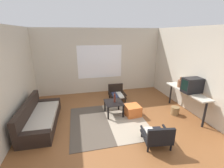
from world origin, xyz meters
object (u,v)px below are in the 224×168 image
(coffee_table, at_px, (114,104))
(clay_vase, at_px, (181,83))
(console_shelf, at_px, (187,93))
(crt_television, at_px, (192,85))
(armchair_by_window, at_px, (117,93))
(armchair_striped_foreground, at_px, (157,136))
(wicker_basket, at_px, (175,111))
(glass_bottle, at_px, (115,98))
(couch, at_px, (39,118))
(ottoman_orange, at_px, (133,110))

(coffee_table, distance_m, clay_vase, 2.32)
(console_shelf, bearing_deg, crt_television, -91.04)
(armchair_by_window, bearing_deg, armchair_striped_foreground, -85.55)
(coffee_table, bearing_deg, armchair_by_window, 70.56)
(console_shelf, xyz_separation_m, wicker_basket, (-0.33, 0.00, -0.58))
(console_shelf, height_order, glass_bottle, console_shelf)
(clay_vase, bearing_deg, glass_bottle, 176.75)
(console_shelf, xyz_separation_m, clay_vase, (-0.00, 0.34, 0.22))
(armchair_striped_foreground, bearing_deg, crt_television, 32.24)
(couch, height_order, wicker_basket, couch)
(ottoman_orange, bearing_deg, armchair_striped_foreground, -87.91)
(ottoman_orange, xyz_separation_m, wicker_basket, (1.35, -0.26, -0.04))
(armchair_striped_foreground, bearing_deg, glass_bottle, 109.49)
(couch, bearing_deg, crt_television, -6.92)
(armchair_striped_foreground, distance_m, console_shelf, 2.07)
(armchair_striped_foreground, xyz_separation_m, crt_television, (1.62, 1.02, 0.76))
(armchair_striped_foreground, bearing_deg, wicker_basket, 42.78)
(ottoman_orange, xyz_separation_m, console_shelf, (1.68, -0.26, 0.54))
(coffee_table, bearing_deg, couch, -177.41)
(crt_television, height_order, glass_bottle, crt_television)
(coffee_table, xyz_separation_m, armchair_by_window, (0.40, 1.13, -0.09))
(armchair_striped_foreground, xyz_separation_m, wicker_basket, (1.29, 1.20, -0.14))
(armchair_striped_foreground, relative_size, glass_bottle, 2.16)
(console_shelf, height_order, crt_television, crt_television)
(crt_television, bearing_deg, ottoman_orange, 165.50)
(armchair_by_window, height_order, crt_television, crt_television)
(wicker_basket, bearing_deg, crt_television, -28.27)
(console_shelf, bearing_deg, armchair_striped_foreground, -143.62)
(couch, height_order, crt_television, crt_television)
(couch, xyz_separation_m, console_shelf, (4.43, -0.36, 0.49))
(ottoman_orange, bearing_deg, coffee_table, 160.05)
(armchair_striped_foreground, relative_size, wicker_basket, 2.63)
(couch, height_order, glass_bottle, glass_bottle)
(coffee_table, relative_size, armchair_striped_foreground, 0.88)
(coffee_table, relative_size, armchair_by_window, 0.96)
(armchair_striped_foreground, height_order, ottoman_orange, armchair_striped_foreground)
(armchair_by_window, xyz_separation_m, wicker_basket, (1.51, -1.59, -0.12))
(couch, relative_size, console_shelf, 1.21)
(armchair_striped_foreground, bearing_deg, ottoman_orange, 92.09)
(crt_television, bearing_deg, clay_vase, 89.65)
(armchair_by_window, distance_m, clay_vase, 2.33)
(armchair_by_window, bearing_deg, crt_television, -43.88)
(coffee_table, distance_m, wicker_basket, 1.98)
(console_shelf, distance_m, wicker_basket, 0.67)
(coffee_table, height_order, crt_television, crt_television)
(couch, height_order, ottoman_orange, couch)
(coffee_table, bearing_deg, glass_bottle, -1.10)
(armchair_striped_foreground, xyz_separation_m, console_shelf, (1.62, 1.20, 0.45))
(armchair_by_window, relative_size, clay_vase, 1.90)
(armchair_striped_foreground, bearing_deg, armchair_by_window, 94.45)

